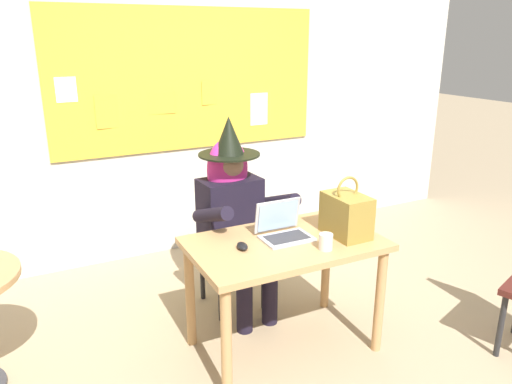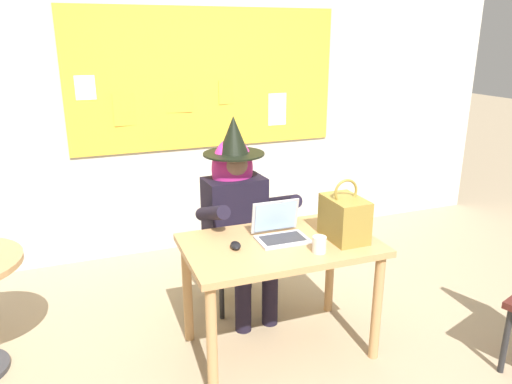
{
  "view_description": "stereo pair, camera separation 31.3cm",
  "coord_description": "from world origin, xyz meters",
  "px_view_note": "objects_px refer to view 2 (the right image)",
  "views": [
    {
      "loc": [
        -1.48,
        -2.22,
        1.92
      ],
      "look_at": [
        -0.11,
        0.43,
        0.96
      ],
      "focal_mm": 34.38,
      "sensor_mm": 36.0,
      "label": 1
    },
    {
      "loc": [
        -1.19,
        -2.35,
        1.92
      ],
      "look_at": [
        -0.11,
        0.43,
        0.96
      ],
      "focal_mm": 34.38,
      "sensor_mm": 36.0,
      "label": 2
    }
  ],
  "objects_px": {
    "laptop": "(280,230)",
    "computer_mouse": "(236,245)",
    "coffee_mug": "(319,244)",
    "handbag": "(344,218)",
    "chair_at_desk": "(232,236)",
    "person_costumed": "(238,206)",
    "desk_main": "(280,258)"
  },
  "relations": [
    {
      "from": "laptop",
      "to": "computer_mouse",
      "type": "xyz_separation_m",
      "value": [
        -0.3,
        -0.05,
        -0.03
      ]
    },
    {
      "from": "coffee_mug",
      "to": "handbag",
      "type": "bearing_deg",
      "value": 27.44
    },
    {
      "from": "chair_at_desk",
      "to": "computer_mouse",
      "type": "xyz_separation_m",
      "value": [
        -0.21,
        -0.7,
        0.25
      ]
    },
    {
      "from": "person_costumed",
      "to": "handbag",
      "type": "height_order",
      "value": "person_costumed"
    },
    {
      "from": "laptop",
      "to": "handbag",
      "type": "distance_m",
      "value": 0.4
    },
    {
      "from": "desk_main",
      "to": "laptop",
      "type": "bearing_deg",
      "value": 70.26
    },
    {
      "from": "computer_mouse",
      "to": "laptop",
      "type": "bearing_deg",
      "value": 18.85
    },
    {
      "from": "chair_at_desk",
      "to": "coffee_mug",
      "type": "bearing_deg",
      "value": 12.5
    },
    {
      "from": "person_costumed",
      "to": "coffee_mug",
      "type": "xyz_separation_m",
      "value": [
        0.21,
        -0.8,
        0.0
      ]
    },
    {
      "from": "desk_main",
      "to": "computer_mouse",
      "type": "relative_size",
      "value": 11.18
    },
    {
      "from": "person_costumed",
      "to": "coffee_mug",
      "type": "relative_size",
      "value": 14.76
    },
    {
      "from": "desk_main",
      "to": "person_costumed",
      "type": "distance_m",
      "value": 0.61
    },
    {
      "from": "desk_main",
      "to": "person_costumed",
      "type": "bearing_deg",
      "value": 96.07
    },
    {
      "from": "person_costumed",
      "to": "laptop",
      "type": "bearing_deg",
      "value": 5.67
    },
    {
      "from": "desk_main",
      "to": "handbag",
      "type": "xyz_separation_m",
      "value": [
        0.38,
        -0.09,
        0.24
      ]
    },
    {
      "from": "desk_main",
      "to": "chair_at_desk",
      "type": "bearing_deg",
      "value": 95.38
    },
    {
      "from": "desk_main",
      "to": "chair_at_desk",
      "type": "relative_size",
      "value": 1.3
    },
    {
      "from": "coffee_mug",
      "to": "computer_mouse",
      "type": "bearing_deg",
      "value": 152.03
    },
    {
      "from": "desk_main",
      "to": "computer_mouse",
      "type": "bearing_deg",
      "value": 177.13
    },
    {
      "from": "desk_main",
      "to": "handbag",
      "type": "bearing_deg",
      "value": -13.69
    },
    {
      "from": "chair_at_desk",
      "to": "handbag",
      "type": "distance_m",
      "value": 0.99
    },
    {
      "from": "chair_at_desk",
      "to": "person_costumed",
      "type": "distance_m",
      "value": 0.31
    },
    {
      "from": "laptop",
      "to": "handbag",
      "type": "bearing_deg",
      "value": -22.29
    },
    {
      "from": "handbag",
      "to": "coffee_mug",
      "type": "height_order",
      "value": "handbag"
    },
    {
      "from": "desk_main",
      "to": "coffee_mug",
      "type": "xyz_separation_m",
      "value": [
        0.15,
        -0.21,
        0.15
      ]
    },
    {
      "from": "desk_main",
      "to": "computer_mouse",
      "type": "height_order",
      "value": "computer_mouse"
    },
    {
      "from": "desk_main",
      "to": "coffee_mug",
      "type": "bearing_deg",
      "value": -55.3
    },
    {
      "from": "computer_mouse",
      "to": "desk_main",
      "type": "bearing_deg",
      "value": 7.22
    },
    {
      "from": "desk_main",
      "to": "laptop",
      "type": "height_order",
      "value": "laptop"
    },
    {
      "from": "desk_main",
      "to": "coffee_mug",
      "type": "height_order",
      "value": "coffee_mug"
    },
    {
      "from": "laptop",
      "to": "computer_mouse",
      "type": "height_order",
      "value": "laptop"
    },
    {
      "from": "person_costumed",
      "to": "desk_main",
      "type": "bearing_deg",
      "value": 2.71
    }
  ]
}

